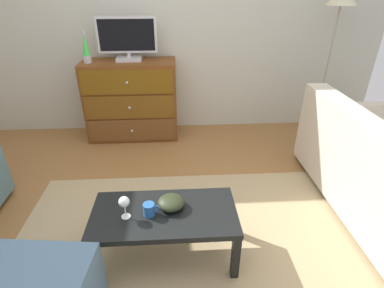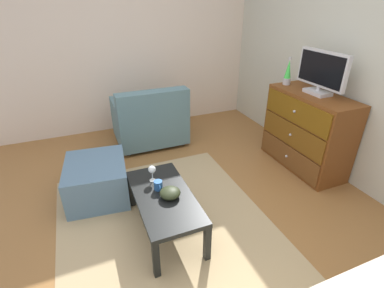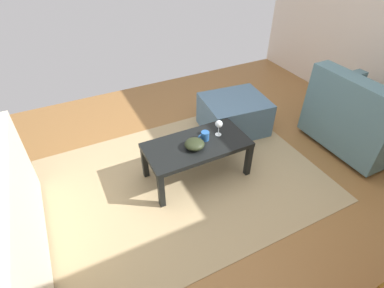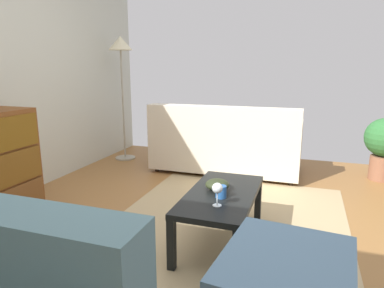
{
  "view_description": "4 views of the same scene",
  "coord_description": "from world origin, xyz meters",
  "px_view_note": "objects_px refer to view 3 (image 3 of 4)",
  "views": [
    {
      "loc": [
        0.14,
        -1.72,
        1.71
      ],
      "look_at": [
        0.24,
        0.01,
        0.77
      ],
      "focal_mm": 27.79,
      "sensor_mm": 36.0,
      "label": 1
    },
    {
      "loc": [
        1.96,
        -0.73,
        1.91
      ],
      "look_at": [
        0.03,
        0.06,
        0.82
      ],
      "focal_mm": 26.54,
      "sensor_mm": 36.0,
      "label": 2
    },
    {
      "loc": [
        1.03,
        1.66,
        2.05
      ],
      "look_at": [
        0.23,
        0.06,
        0.64
      ],
      "focal_mm": 27.63,
      "sensor_mm": 36.0,
      "label": 3
    },
    {
      "loc": [
        -2.22,
        -0.76,
        1.27
      ],
      "look_at": [
        0.13,
        0.04,
        0.72
      ],
      "focal_mm": 31.81,
      "sensor_mm": 36.0,
      "label": 4
    }
  ],
  "objects_px": {
    "armchair": "(361,118)",
    "mug": "(205,136)",
    "coffee_table": "(197,148)",
    "bowl_decorative": "(195,144)",
    "wine_glass": "(219,124)",
    "ottoman": "(234,115)"
  },
  "relations": [
    {
      "from": "mug",
      "to": "armchair",
      "type": "relative_size",
      "value": 0.12
    },
    {
      "from": "wine_glass",
      "to": "armchair",
      "type": "xyz_separation_m",
      "value": [
        -1.51,
        0.37,
        -0.16
      ]
    },
    {
      "from": "wine_glass",
      "to": "ottoman",
      "type": "relative_size",
      "value": 0.22
    },
    {
      "from": "mug",
      "to": "bowl_decorative",
      "type": "xyz_separation_m",
      "value": [
        0.14,
        0.06,
        -0.0
      ]
    },
    {
      "from": "bowl_decorative",
      "to": "armchair",
      "type": "bearing_deg",
      "value": 170.63
    },
    {
      "from": "wine_glass",
      "to": "bowl_decorative",
      "type": "xyz_separation_m",
      "value": [
        0.29,
        0.07,
        -0.08
      ]
    },
    {
      "from": "coffee_table",
      "to": "bowl_decorative",
      "type": "relative_size",
      "value": 5.36
    },
    {
      "from": "armchair",
      "to": "mug",
      "type": "bearing_deg",
      "value": -12.22
    },
    {
      "from": "wine_glass",
      "to": "bowl_decorative",
      "type": "relative_size",
      "value": 0.88
    },
    {
      "from": "bowl_decorative",
      "to": "coffee_table",
      "type": "bearing_deg",
      "value": -136.15
    },
    {
      "from": "ottoman",
      "to": "wine_glass",
      "type": "bearing_deg",
      "value": 43.4
    },
    {
      "from": "mug",
      "to": "armchair",
      "type": "xyz_separation_m",
      "value": [
        -1.67,
        0.36,
        -0.09
      ]
    },
    {
      "from": "armchair",
      "to": "ottoman",
      "type": "distance_m",
      "value": 1.33
    },
    {
      "from": "mug",
      "to": "coffee_table",
      "type": "bearing_deg",
      "value": 11.3
    },
    {
      "from": "armchair",
      "to": "ottoman",
      "type": "xyz_separation_m",
      "value": [
        1.01,
        -0.85,
        -0.15
      ]
    },
    {
      "from": "bowl_decorative",
      "to": "armchair",
      "type": "relative_size",
      "value": 0.19
    },
    {
      "from": "coffee_table",
      "to": "wine_glass",
      "type": "distance_m",
      "value": 0.3
    },
    {
      "from": "mug",
      "to": "ottoman",
      "type": "distance_m",
      "value": 0.85
    },
    {
      "from": "armchair",
      "to": "ottoman",
      "type": "relative_size",
      "value": 1.36
    },
    {
      "from": "armchair",
      "to": "wine_glass",
      "type": "bearing_deg",
      "value": -13.8
    },
    {
      "from": "bowl_decorative",
      "to": "ottoman",
      "type": "xyz_separation_m",
      "value": [
        -0.79,
        -0.55,
        -0.23
      ]
    },
    {
      "from": "coffee_table",
      "to": "ottoman",
      "type": "bearing_deg",
      "value": -145.88
    }
  ]
}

